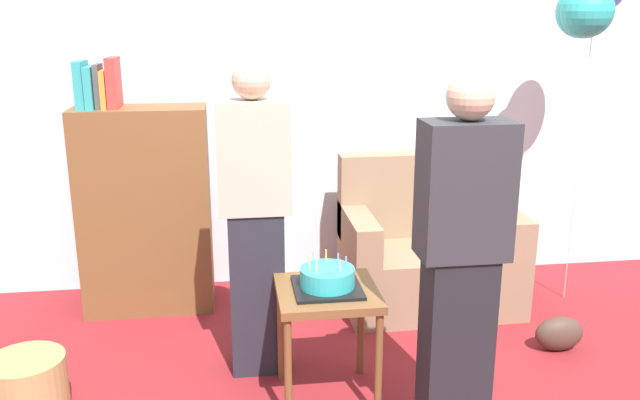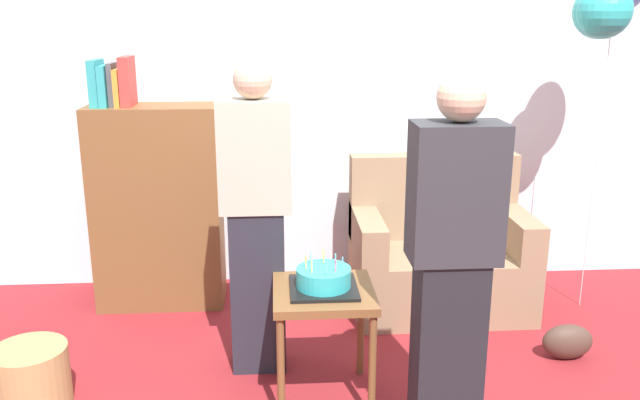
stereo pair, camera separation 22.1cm
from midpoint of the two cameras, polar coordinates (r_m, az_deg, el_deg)
wall_back at (r=4.56m, az=-2.03°, el=9.51°), size 6.00×0.10×2.70m
couch at (r=4.38m, az=7.77°, el=-4.51°), size 1.10×0.70×0.96m
bookshelf at (r=4.33m, az=-16.29°, el=-0.56°), size 0.80×0.36×1.60m
side_table at (r=3.22m, az=-1.38°, el=-9.11°), size 0.48×0.48×0.58m
birthday_cake at (r=3.16m, az=-1.39°, el=-6.85°), size 0.32×0.32×0.17m
person_blowing_candles at (r=3.39m, az=-7.46°, el=-1.75°), size 0.36×0.22×1.63m
person_holding_cake at (r=2.80m, az=9.73°, el=-5.68°), size 0.36×0.22×1.63m
wicker_basket at (r=3.56m, az=-25.47°, el=-14.36°), size 0.36×0.36×0.30m
handbag at (r=4.02m, az=18.35°, el=-10.87°), size 0.28×0.14×0.20m
balloon_bunch at (r=4.34m, az=20.77°, el=15.50°), size 0.43×0.39×2.15m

